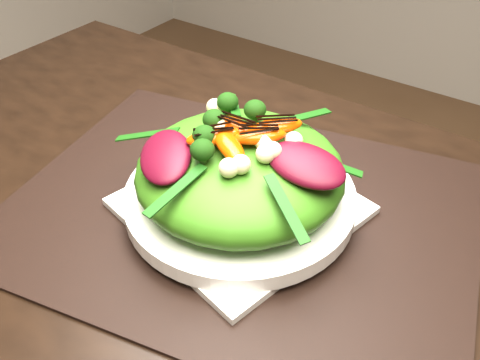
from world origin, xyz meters
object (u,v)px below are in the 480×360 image
Objects in this scene: salad_bowl at (240,197)px; lettuce_mound at (240,171)px; placemat at (240,210)px; orange_segment at (249,129)px; plate_base at (240,206)px.

lettuce_mound is (0.00, -0.00, 0.04)m from salad_bowl.
placemat is 9.12× the size of orange_segment.
lettuce_mound reaches higher than salad_bowl.
salad_bowl is at bearing -90.00° from plate_base.
orange_segment reaches higher than salad_bowl.
placemat is 2.01× the size of salad_bowl.
placemat is at bearing -93.55° from orange_segment.
salad_bowl reaches higher than placemat.
placemat is 2.28× the size of lettuce_mound.
orange_segment reaches higher than placemat.
plate_base is at bearing 90.00° from lettuce_mound.
placemat is at bearing -90.00° from plate_base.
plate_base is 0.99× the size of lettuce_mound.
lettuce_mound is 4.00× the size of orange_segment.
placemat is 2.31× the size of plate_base.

